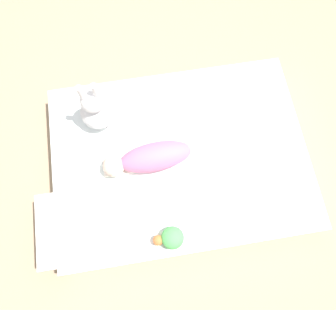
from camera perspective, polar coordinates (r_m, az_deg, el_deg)
The scene contains 7 objects.
ground_plane at distance 1.98m, azimuth 1.91°, elevation -1.69°, with size 12.00×12.00×0.00m, color #9E8466.
bed_mattress at distance 1.89m, azimuth 2.00°, elevation -0.90°, with size 1.40×1.04×0.18m.
burp_cloth at distance 1.80m, azimuth -7.52°, elevation -0.77°, with size 0.24×0.16×0.02m.
swaddled_baby at distance 1.73m, azimuth -3.34°, elevation -0.54°, with size 0.48×0.18×0.14m.
pillow at distance 1.74m, azimuth -15.40°, elevation -11.95°, with size 0.39×0.37×0.08m.
bunny_plush at distance 1.80m, azimuth -12.37°, elevation 7.77°, with size 0.19×0.19×0.37m.
turtle_plush at distance 1.67m, azimuth 0.50°, elevation -14.26°, with size 0.16×0.11×0.09m.
Camera 1 is at (0.16, 0.55, 1.89)m, focal length 35.00 mm.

